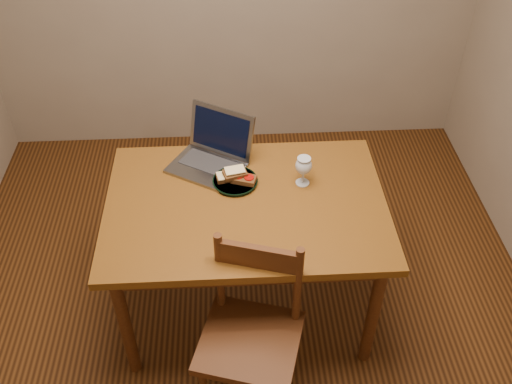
{
  "coord_description": "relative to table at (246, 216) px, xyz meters",
  "views": [
    {
      "loc": [
        -0.03,
        -1.89,
        2.52
      ],
      "look_at": [
        0.08,
        0.05,
        0.8
      ],
      "focal_mm": 40.0,
      "sensor_mm": 36.0,
      "label": 1
    }
  ],
  "objects": [
    {
      "name": "sandwich_cheese",
      "position": [
        -0.08,
        0.15,
        0.12
      ],
      "size": [
        0.11,
        0.08,
        0.03
      ],
      "primitive_type": null,
      "rotation": [
        0.0,
        0.0,
        0.17
      ],
      "color": "#381E0C",
      "rests_on": "plate"
    },
    {
      "name": "chair",
      "position": [
        -0.0,
        -0.52,
        -0.17
      ],
      "size": [
        0.51,
        0.5,
        0.45
      ],
      "rotation": [
        0.0,
        0.0,
        -0.29
      ],
      "color": "#3E1C0D",
      "rests_on": "floor"
    },
    {
      "name": "laptop",
      "position": [
        -0.15,
        0.31,
        0.15
      ],
      "size": [
        0.46,
        0.45,
        0.25
      ],
      "rotation": [
        0.0,
        0.0,
        -0.54
      ],
      "color": "slate",
      "rests_on": "table"
    },
    {
      "name": "floor",
      "position": [
        -0.03,
        -0.04,
        -0.66
      ],
      "size": [
        3.2,
        3.2,
        0.02
      ],
      "primitive_type": "cube",
      "color": "black",
      "rests_on": "ground"
    },
    {
      "name": "plate",
      "position": [
        -0.05,
        0.14,
        0.09
      ],
      "size": [
        0.22,
        0.22,
        0.02
      ],
      "primitive_type": "cylinder",
      "color": "black",
      "rests_on": "table"
    },
    {
      "name": "table",
      "position": [
        0.0,
        0.0,
        0.0
      ],
      "size": [
        1.3,
        0.9,
        0.74
      ],
      "color": "#522C0D",
      "rests_on": "floor"
    },
    {
      "name": "milk_glass",
      "position": [
        0.28,
        0.12,
        0.16
      ],
      "size": [
        0.08,
        0.08,
        0.15
      ],
      "primitive_type": null,
      "color": "white",
      "rests_on": "table"
    },
    {
      "name": "sandwich_tomato",
      "position": [
        -0.0,
        0.13,
        0.12
      ],
      "size": [
        0.13,
        0.1,
        0.04
      ],
      "primitive_type": null,
      "rotation": [
        0.0,
        0.0,
        -0.31
      ],
      "color": "#381E0C",
      "rests_on": "plate"
    },
    {
      "name": "sandwich_top",
      "position": [
        -0.05,
        0.15,
        0.15
      ],
      "size": [
        0.12,
        0.09,
        0.03
      ],
      "primitive_type": null,
      "rotation": [
        0.0,
        0.0,
        0.3
      ],
      "color": "#381E0C",
      "rests_on": "plate"
    }
  ]
}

